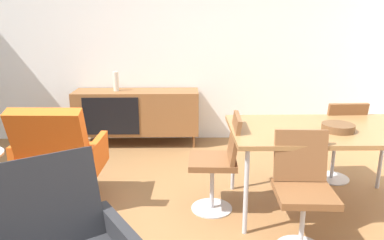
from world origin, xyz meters
name	(u,v)px	position (x,y,z in m)	size (l,w,h in m)	color
wall_back	(169,36)	(0.00, 2.60, 1.40)	(6.80, 0.12, 2.80)	white
sideboard	(137,112)	(-0.42, 2.30, 0.44)	(1.60, 0.45, 0.72)	brown
vase_cobalt	(116,81)	(-0.68, 2.30, 0.84)	(0.07, 0.07, 0.25)	beige
dining_table	(326,133)	(1.39, 0.52, 0.70)	(1.60, 0.90, 0.74)	olive
wooden_bowl_on_table	(338,128)	(1.45, 0.43, 0.77)	(0.26, 0.26, 0.06)	brown
dining_chair_near_window	(220,159)	(0.50, 0.52, 0.47)	(0.44, 0.42, 0.86)	brown
dining_chair_back_right	(338,138)	(1.74, 1.08, 0.47)	(0.42, 0.44, 0.86)	brown
dining_chair_front_left	(303,187)	(1.04, -0.04, 0.47)	(0.42, 0.44, 0.86)	brown
lounge_chair_red	(59,156)	(-0.89, 0.63, 0.47)	(0.74, 0.67, 0.95)	#D85919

